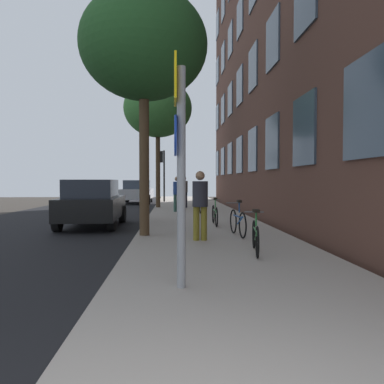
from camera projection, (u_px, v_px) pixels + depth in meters
The scene contains 17 objects.
ground_plane at pixel (117, 218), 16.30m from camera, with size 41.80×41.80×0.00m, color #332D28.
road_asphalt at pixel (68, 218), 16.19m from camera, with size 7.00×38.00×0.01m, color black.
sidewalk at pixel (197, 216), 16.49m from camera, with size 4.20×38.00×0.12m, color #9E9389.
building_facade at pixel (260, 1), 15.85m from camera, with size 0.56×27.00×18.31m.
sign_post at pixel (179, 155), 5.15m from camera, with size 0.16×0.60×3.14m.
traffic_light at pixel (163, 167), 26.54m from camera, with size 0.43×0.24×3.61m.
tree_near at pixel (144, 46), 10.04m from camera, with size 3.41×3.41×6.54m.
tree_far at pixel (158, 109), 20.79m from camera, with size 3.77×3.77×7.09m.
bicycle_0 at pixel (256, 236), 7.67m from camera, with size 0.44×1.65×0.90m.
bicycle_1 at pixel (238, 222), 10.06m from camera, with size 0.42×1.63×0.96m.
bicycle_2 at pixel (215, 214), 12.47m from camera, with size 0.42×1.72×0.92m.
bicycle_3 at pixel (202, 205), 17.36m from camera, with size 0.47×1.63×0.97m.
pedestrian_0 at pixel (200, 201), 9.29m from camera, with size 0.46×0.46×1.71m.
pedestrian_1 at pixel (177, 192), 17.89m from camera, with size 0.53×0.53×1.68m.
pedestrian_2 at pixel (184, 190), 20.66m from camera, with size 0.50×0.50×1.72m.
car_0 at pixel (93, 203), 12.93m from camera, with size 1.97×4.03×1.62m.
car_1 at pixel (137, 191), 26.43m from camera, with size 2.08×4.19×1.62m.
Camera 1 is at (-0.01, -1.41, 1.59)m, focal length 35.23 mm.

